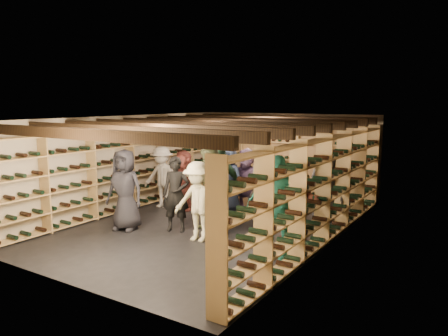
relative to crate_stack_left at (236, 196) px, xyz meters
name	(u,v)px	position (x,y,z in m)	size (l,w,h in m)	color
ground	(213,223)	(0.47, -1.77, -0.26)	(8.00, 8.00, 0.00)	black
walls	(213,171)	(0.47, -1.77, 0.95)	(5.52, 8.02, 2.40)	tan
ceiling	(213,118)	(0.47, -1.77, 2.15)	(5.50, 8.00, 0.01)	beige
ceiling_joists	(213,124)	(0.47, -1.77, 2.01)	(5.40, 7.12, 0.18)	black
wine_rack_left	(130,168)	(-2.10, -1.77, 0.82)	(0.32, 7.50, 2.15)	#A68451
wine_rack_right	(323,189)	(3.04, -1.77, 0.82)	(0.32, 7.50, 2.15)	#A68451
wine_rack_back	(285,158)	(0.47, 2.06, 0.82)	(4.70, 0.30, 2.15)	#A68451
crate_stack_left	(236,196)	(0.00, 0.00, 0.00)	(0.52, 0.36, 0.51)	tan
crate_stack_right	(227,199)	(0.03, -0.47, 0.00)	(0.55, 0.40, 0.51)	tan
crate_loose	(266,206)	(0.91, 0.04, -0.17)	(0.50, 0.33, 0.17)	tan
person_0	(125,190)	(-0.86, -3.20, 0.62)	(0.86, 0.56, 1.76)	black
person_1	(176,194)	(0.14, -2.70, 0.55)	(0.59, 0.39, 1.61)	black
person_2	(210,191)	(0.84, -2.43, 0.66)	(0.89, 0.69, 1.83)	#525B38
person_3	(198,201)	(0.91, -2.98, 0.54)	(1.03, 0.59, 1.60)	beige
person_4	(277,207)	(2.65, -3.01, 0.67)	(1.09, 0.45, 1.85)	#248575
person_5	(184,180)	(-0.88, -1.12, 0.51)	(1.42, 0.45, 1.54)	brown
person_6	(228,181)	(0.36, -0.97, 0.60)	(0.83, 0.54, 1.71)	#1E2940
person_7	(262,185)	(1.28, -0.94, 0.59)	(0.62, 0.40, 1.69)	gray
person_8	(299,201)	(2.65, -2.03, 0.58)	(0.81, 0.63, 1.68)	#451E15
person_9	(162,177)	(-1.51, -1.22, 0.55)	(1.04, 0.60, 1.61)	#B3AFA3
person_10	(219,185)	(0.61, -1.74, 0.65)	(1.06, 0.44, 1.80)	#285137
person_11	(246,180)	(0.58, -0.47, 0.55)	(1.49, 0.48, 1.61)	#816497
person_12	(326,186)	(2.65, -0.47, 0.62)	(0.85, 0.55, 1.74)	#2D2F32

